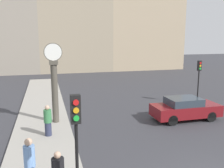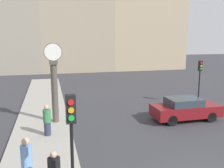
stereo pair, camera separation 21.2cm
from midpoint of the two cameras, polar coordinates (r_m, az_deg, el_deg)
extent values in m
cube|color=#A39E93|center=(18.23, -15.84, -5.81)|extent=(3.09, 26.48, 0.12)
cube|color=gray|center=(38.87, -24.18, 16.98)|extent=(9.44, 5.00, 19.95)
cube|color=gray|center=(38.45, -8.61, 12.80)|extent=(10.47, 5.00, 13.21)
cube|color=tan|center=(41.24, 7.30, 13.59)|extent=(11.70, 5.00, 14.52)
cube|color=maroon|center=(16.31, 16.09, -5.73)|extent=(4.21, 1.73, 0.70)
cube|color=#2D3842|center=(16.07, 15.68, -3.83)|extent=(2.02, 1.56, 0.45)
cylinder|color=black|center=(17.68, 18.43, -5.60)|extent=(0.63, 0.22, 0.63)
cylinder|color=black|center=(16.50, 21.32, -6.95)|extent=(0.63, 0.22, 0.63)
cylinder|color=black|center=(16.42, 10.74, -6.47)|extent=(0.63, 0.22, 0.63)
cylinder|color=black|center=(15.14, 13.23, -8.06)|extent=(0.63, 0.22, 0.63)
cube|color=black|center=(6.57, -9.26, -5.70)|extent=(0.26, 0.20, 0.76)
cylinder|color=red|center=(6.40, -9.20, -4.19)|extent=(0.15, 0.04, 0.15)
cylinder|color=orange|center=(6.45, -9.15, -5.99)|extent=(0.15, 0.04, 0.15)
cylinder|color=green|center=(6.51, -9.09, -7.75)|extent=(0.15, 0.04, 0.15)
cylinder|color=black|center=(19.98, 18.76, -0.84)|extent=(0.09, 0.09, 2.63)
cube|color=black|center=(19.73, 19.06, 3.98)|extent=(0.26, 0.20, 0.76)
cylinder|color=red|center=(19.61, 19.29, 4.55)|extent=(0.15, 0.04, 0.15)
cylinder|color=orange|center=(19.63, 19.25, 3.94)|extent=(0.15, 0.04, 0.15)
cylinder|color=green|center=(19.65, 19.22, 3.34)|extent=(0.15, 0.04, 0.15)
cylinder|color=#4C473D|center=(15.00, -13.33, -2.18)|extent=(0.37, 0.37, 3.44)
cube|color=#4C473D|center=(14.71, -13.63, 4.80)|extent=(0.48, 0.48, 0.22)
cylinder|color=#4C473D|center=(14.67, -13.74, 7.10)|extent=(1.04, 0.04, 1.04)
cylinder|color=white|center=(14.67, -13.74, 7.10)|extent=(0.96, 0.06, 0.96)
cylinder|color=#729ED8|center=(8.92, -19.05, -15.36)|extent=(0.37, 0.37, 0.74)
sphere|color=tan|center=(8.71, -19.25, -12.41)|extent=(0.26, 0.26, 0.26)
cylinder|color=#2D334C|center=(13.42, -14.82, -9.89)|extent=(0.34, 0.34, 0.71)
cylinder|color=#387A47|center=(13.19, -14.96, -7.10)|extent=(0.40, 0.40, 0.66)
sphere|color=tan|center=(13.07, -15.06, -5.23)|extent=(0.24, 0.24, 0.24)
sphere|color=tan|center=(7.77, -13.18, -15.52)|extent=(0.21, 0.21, 0.21)
camera|label=1|loc=(0.11, -90.38, -0.07)|focal=40.00mm
camera|label=2|loc=(0.11, 89.62, 0.07)|focal=40.00mm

